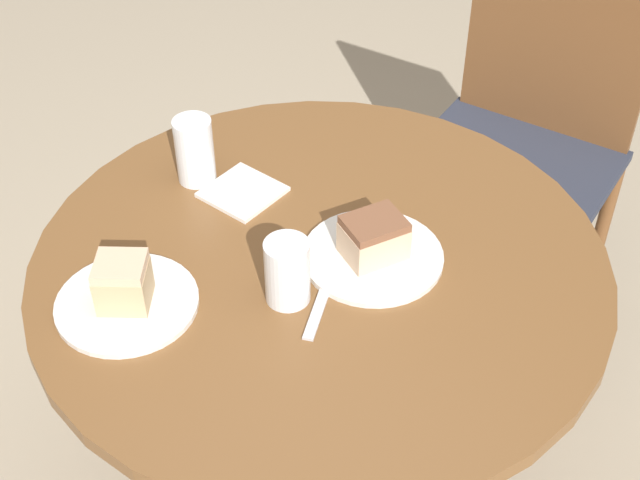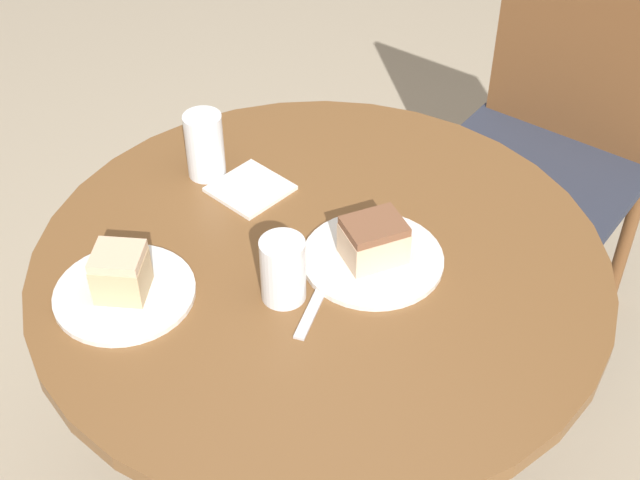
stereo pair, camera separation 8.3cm
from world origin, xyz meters
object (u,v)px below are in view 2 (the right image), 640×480
(cake_slice_far, at_px, (120,272))
(glass_lemonade, at_px, (283,273))
(cake_slice_near, at_px, (374,240))
(glass_water, at_px, (205,149))
(plate_far, at_px, (125,293))
(plate_near, at_px, (373,259))
(chair, at_px, (544,154))

(cake_slice_far, xyz_separation_m, glass_lemonade, (0.18, 0.19, -0.00))
(cake_slice_near, height_order, glass_lemonade, glass_lemonade)
(cake_slice_near, relative_size, glass_water, 0.94)
(plate_far, distance_m, glass_lemonade, 0.26)
(plate_near, bearing_deg, cake_slice_near, -90.00)
(glass_water, bearing_deg, cake_slice_far, -60.88)
(plate_far, bearing_deg, cake_slice_far, 0.00)
(plate_near, distance_m, cake_slice_far, 0.42)
(plate_near, xyz_separation_m, glass_lemonade, (-0.04, -0.17, 0.05))
(glass_lemonade, bearing_deg, plate_near, 75.70)
(chair, distance_m, plate_near, 0.82)
(chair, distance_m, cake_slice_far, 1.16)
(glass_water, bearing_deg, cake_slice_near, 7.14)
(plate_far, distance_m, glass_water, 0.35)
(plate_far, height_order, glass_water, glass_water)
(cake_slice_near, bearing_deg, glass_lemonade, -104.30)
(cake_slice_near, bearing_deg, glass_water, -172.86)
(cake_slice_near, distance_m, glass_lemonade, 0.17)
(chair, bearing_deg, cake_slice_near, -88.62)
(plate_far, relative_size, cake_slice_near, 1.91)
(chair, bearing_deg, glass_lemonade, -93.08)
(chair, relative_size, cake_slice_far, 7.83)
(plate_near, xyz_separation_m, cake_slice_near, (0.00, -0.00, 0.04))
(chair, bearing_deg, plate_far, -103.32)
(glass_lemonade, bearing_deg, cake_slice_far, -133.71)
(cake_slice_far, distance_m, glass_water, 0.35)
(plate_near, bearing_deg, glass_lemonade, -104.30)
(chair, height_order, glass_lemonade, chair)
(cake_slice_far, bearing_deg, plate_near, 57.88)
(chair, height_order, glass_water, chair)
(cake_slice_near, height_order, cake_slice_far, cake_slice_far)
(cake_slice_near, bearing_deg, chair, 101.11)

